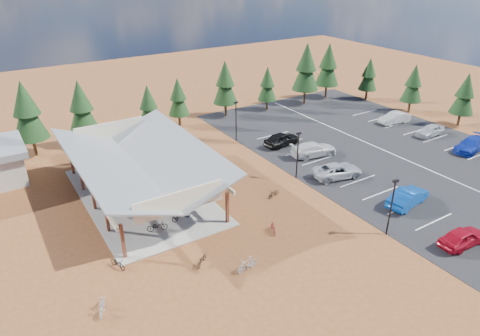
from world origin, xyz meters
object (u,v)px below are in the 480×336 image
lamp_post_2 (236,119)px  trash_bin_0 (205,191)px  bike_2 (102,192)px  bike_1 (135,212)px  car_3 (314,149)px  car_7 (471,145)px  bike_12 (202,260)px  car_1 (408,197)px  car_9 (395,118)px  bike_13 (247,264)px  bike_0 (157,226)px  car_0 (463,237)px  bike_3 (110,174)px  trash_bin_1 (209,189)px  bike_6 (160,174)px  bike_7 (149,155)px  bike_11 (273,227)px  bike_8 (118,263)px  lamp_post_1 (298,152)px  lamp_post_0 (392,204)px  bike_15 (226,168)px  bike_9 (102,307)px  car_8 (430,130)px  car_2 (337,171)px  bike_16 (274,193)px  car_4 (282,139)px  bike_4 (181,215)px  bike_pavilion (139,160)px  bike_5 (185,195)px

lamp_post_2 → trash_bin_0: size_ratio=5.71×
bike_2 → bike_1: bearing=-152.3°
car_3 → car_7: (16.84, -8.91, -0.01)m
bike_12 → car_1: car_1 is taller
car_9 → bike_13: bearing=-60.3°
bike_0 → car_0: car_0 is taller
bike_3 → car_7: size_ratio=0.29×
trash_bin_1 → bike_6: 6.11m
bike_3 → bike_7: bike_7 is taller
bike_11 → car_7: size_ratio=0.27×
bike_0 → bike_8: bike_0 is taller
bike_1 → bike_2: bearing=10.5°
bike_0 → bike_13: bike_13 is taller
lamp_post_1 → bike_8: bearing=-168.3°
lamp_post_0 → lamp_post_2: same height
bike_2 → car_3: size_ratio=0.34×
bike_15 → lamp_post_2: bearing=-96.1°
bike_15 → car_3: bearing=-156.0°
bike_9 → car_8: size_ratio=0.40×
bike_6 → car_2: bearing=-127.0°
bike_13 → bike_16: size_ratio=1.19×
bike_3 → car_4: car_4 is taller
lamp_post_0 → bike_7: lamp_post_0 is taller
lamp_post_0 → trash_bin_0: lamp_post_0 is taller
bike_16 → car_2: size_ratio=0.29×
bike_4 → car_8: 35.83m
lamp_post_0 → car_0: size_ratio=1.16×
bike_6 → car_8: 35.04m
bike_11 → bike_15: bike_15 is taller
bike_13 → car_8: size_ratio=0.43×
bike_11 → trash_bin_0: bearing=126.7°
car_2 → bike_8: bearing=106.2°
bike_pavilion → bike_5: size_ratio=12.61×
car_0 → bike_pavilion: bearing=44.6°
bike_4 → bike_1: bearing=46.0°
bike_16 → car_0: car_0 is taller
bike_9 → car_7: bearing=-153.2°
car_0 → car_3: (1.40, 19.56, 0.05)m
bike_3 → car_0: bearing=-143.5°
car_7 → bike_16: bearing=-106.9°
bike_15 → car_9: size_ratio=0.40×
bike_3 → car_1: bearing=-133.6°
bike_16 → car_1: car_1 is taller
car_0 → car_9: size_ratio=0.95×
lamp_post_2 → car_0: size_ratio=1.16×
bike_15 → car_8: (27.79, -4.98, 0.22)m
bike_0 → bike_6: bike_0 is taller
bike_pavilion → car_0: 28.59m
car_1 → car_9: size_ratio=1.08×
bike_3 → bike_8: bike_3 is taller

